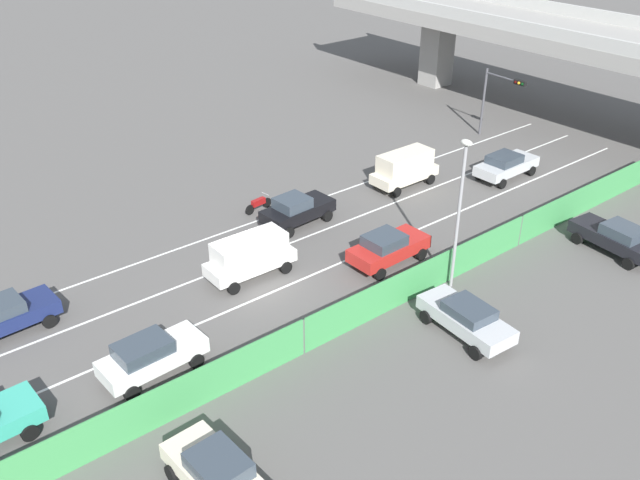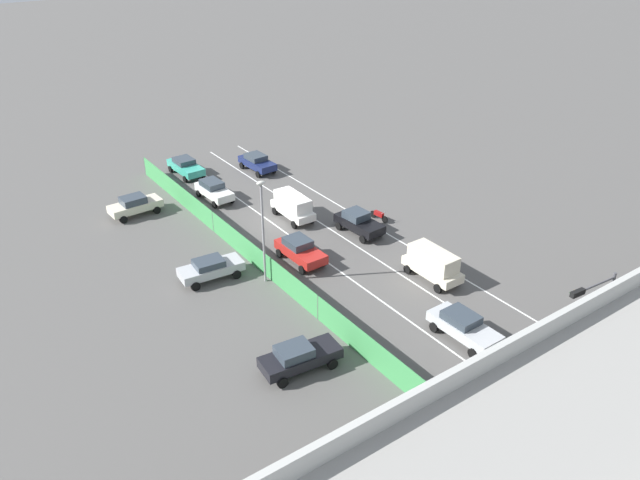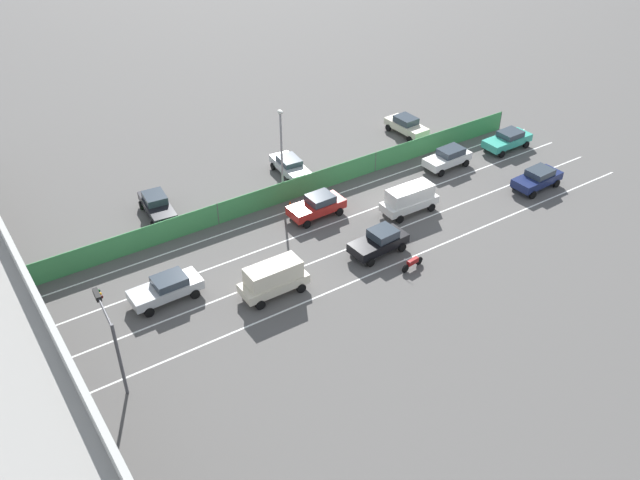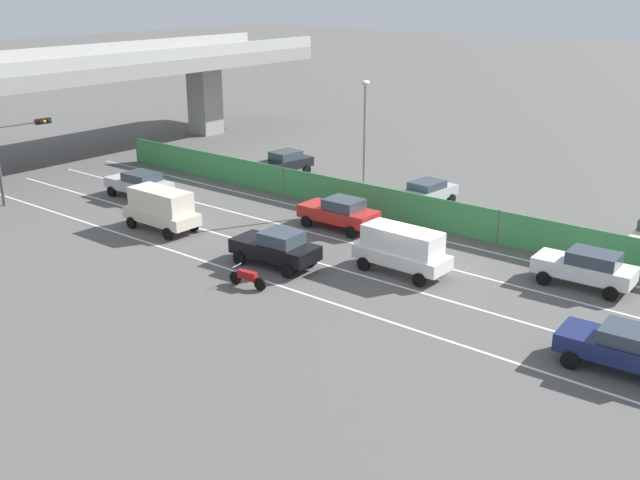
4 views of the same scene
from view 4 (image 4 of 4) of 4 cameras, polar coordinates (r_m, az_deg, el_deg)
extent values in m
plane|color=#565451|center=(34.43, 6.93, -2.54)|extent=(300.00, 300.00, 0.00)
cube|color=silver|center=(34.23, -5.97, -2.62)|extent=(0.14, 47.87, 0.01)
cube|color=silver|center=(36.47, -2.37, -1.12)|extent=(0.14, 47.87, 0.01)
cube|color=silver|center=(38.85, 0.80, 0.21)|extent=(0.14, 47.87, 0.01)
cube|color=silver|center=(41.35, 3.59, 1.37)|extent=(0.14, 47.87, 0.01)
cube|color=gray|center=(55.96, -22.23, 11.65)|extent=(53.21, 8.36, 1.09)
cube|color=#B2B2AD|center=(52.42, -20.12, 12.56)|extent=(53.21, 0.30, 0.90)
cube|color=gray|center=(66.40, -8.90, 10.73)|extent=(2.20, 2.20, 6.03)
cube|color=#3D8E4C|center=(42.15, 4.68, 2.96)|extent=(0.06, 43.87, 1.78)
cylinder|color=#4C514C|center=(38.75, 13.65, 0.97)|extent=(0.10, 0.10, 1.78)
cylinder|color=#4C514C|center=(46.47, -2.81, 4.57)|extent=(0.10, 0.10, 1.78)
cylinder|color=#4C514C|center=(56.97, -14.01, 6.79)|extent=(0.10, 0.10, 1.78)
cube|color=beige|center=(40.75, -12.17, 1.86)|extent=(1.78, 4.46, 0.63)
cube|color=beige|center=(40.50, -12.26, 3.06)|extent=(1.56, 3.66, 1.15)
cylinder|color=black|center=(41.53, -14.40, 1.32)|extent=(0.22, 0.64, 0.64)
cylinder|color=black|center=(42.55, -12.51, 1.91)|extent=(0.22, 0.64, 0.64)
cylinder|color=black|center=(39.24, -11.70, 0.48)|extent=(0.22, 0.64, 0.64)
cylinder|color=black|center=(40.32, -9.78, 1.12)|extent=(0.22, 0.64, 0.64)
cube|color=#B7BABC|center=(47.29, -13.86, 4.17)|extent=(1.92, 4.65, 0.65)
cube|color=#333D47|center=(46.89, -13.66, 4.79)|extent=(1.66, 2.08, 0.51)
cylinder|color=black|center=(48.09, -15.85, 3.65)|extent=(0.23, 0.64, 0.64)
cylinder|color=black|center=(49.15, -14.14, 4.13)|extent=(0.23, 0.64, 0.64)
cylinder|color=black|center=(45.68, -13.47, 3.04)|extent=(0.23, 0.64, 0.64)
cylinder|color=black|center=(46.80, -11.73, 3.56)|extent=(0.23, 0.64, 0.64)
cube|color=silver|center=(34.11, 6.34, -1.30)|extent=(1.79, 4.54, 0.63)
cube|color=silver|center=(33.83, 6.39, 0.03)|extent=(1.57, 3.72, 1.05)
cylinder|color=black|center=(34.43, 3.40, -1.85)|extent=(0.23, 0.64, 0.64)
cylinder|color=black|center=(35.74, 5.03, -1.08)|extent=(0.23, 0.64, 0.64)
cylinder|color=black|center=(32.85, 7.70, -3.07)|extent=(0.23, 0.64, 0.64)
cylinder|color=black|center=(34.22, 9.24, -2.22)|extent=(0.23, 0.64, 0.64)
cube|color=navy|center=(27.68, 22.41, -7.83)|extent=(2.04, 4.43, 0.65)
cube|color=#333D47|center=(27.40, 23.04, -6.87)|extent=(1.70, 2.07, 0.49)
cylinder|color=black|center=(27.40, 18.81, -8.80)|extent=(0.25, 0.65, 0.64)
cylinder|color=black|center=(28.97, 19.90, -7.34)|extent=(0.25, 0.65, 0.64)
cube|color=red|center=(40.09, 1.42, 2.04)|extent=(1.92, 4.42, 0.68)
cube|color=#333D47|center=(39.70, 1.86, 2.80)|extent=(1.65, 1.95, 0.56)
cylinder|color=black|center=(40.40, -1.06, 1.44)|extent=(0.23, 0.64, 0.64)
cylinder|color=black|center=(41.78, 0.51, 2.06)|extent=(0.23, 0.64, 0.64)
cylinder|color=black|center=(38.71, 2.40, 0.61)|extent=(0.23, 0.64, 0.64)
cylinder|color=black|center=(40.15, 3.91, 1.28)|extent=(0.23, 0.64, 0.64)
cube|color=black|center=(34.85, -3.51, -0.70)|extent=(2.09, 4.36, 0.68)
cube|color=#333D47|center=(34.40, -3.02, 0.16)|extent=(1.71, 1.86, 0.59)
cylinder|color=black|center=(35.25, -6.26, -1.42)|extent=(0.26, 0.65, 0.64)
cylinder|color=black|center=(36.55, -4.39, -0.59)|extent=(0.26, 0.65, 0.64)
cylinder|color=black|center=(33.52, -2.53, -2.44)|extent=(0.26, 0.65, 0.64)
cylinder|color=black|center=(34.88, -0.70, -1.53)|extent=(0.26, 0.65, 0.64)
cube|color=silver|center=(34.42, 19.76, -2.14)|extent=(1.90, 4.35, 0.67)
cube|color=#333D47|center=(34.12, 20.47, -1.32)|extent=(1.60, 2.18, 0.55)
cylinder|color=black|center=(34.21, 16.93, -2.84)|extent=(0.25, 0.65, 0.64)
cylinder|color=black|center=(35.74, 17.87, -1.98)|extent=(0.25, 0.65, 0.64)
cylinder|color=black|center=(33.50, 21.59, -3.88)|extent=(0.25, 0.65, 0.64)
cylinder|color=black|center=(35.05, 22.34, -2.96)|extent=(0.25, 0.65, 0.64)
cylinder|color=black|center=(33.03, -6.57, -2.93)|extent=(0.17, 0.61, 0.60)
cylinder|color=black|center=(32.27, -4.67, -3.42)|extent=(0.17, 0.61, 0.60)
cube|color=maroon|center=(32.54, -5.65, -2.72)|extent=(0.39, 0.95, 0.36)
cylinder|color=#B2B2B2|center=(32.74, -6.46, -1.97)|extent=(0.60, 0.10, 0.03)
cylinder|color=black|center=(39.30, 22.77, -0.65)|extent=(0.65, 0.25, 0.64)
cube|color=#B2B5B7|center=(44.40, 8.16, 3.54)|extent=(4.60, 2.09, 0.62)
cube|color=#333D47|center=(44.36, 8.29, 4.25)|extent=(2.13, 1.68, 0.45)
cylinder|color=black|center=(42.85, 7.90, 2.32)|extent=(0.66, 0.27, 0.64)
cylinder|color=black|center=(43.83, 6.05, 2.78)|extent=(0.66, 0.27, 0.64)
cylinder|color=black|center=(45.28, 10.15, 3.13)|extent=(0.66, 0.27, 0.64)
cylinder|color=black|center=(46.21, 8.35, 3.56)|extent=(0.66, 0.27, 0.64)
cube|color=black|center=(51.20, -2.99, 5.86)|extent=(4.79, 2.19, 0.64)
cube|color=#333D47|center=(51.32, -2.68, 6.58)|extent=(2.09, 1.72, 0.56)
cylinder|color=black|center=(49.66, -3.63, 4.84)|extent=(0.66, 0.28, 0.64)
cylinder|color=black|center=(50.93, -4.96, 5.18)|extent=(0.66, 0.28, 0.64)
cylinder|color=black|center=(51.76, -1.04, 5.48)|extent=(0.66, 0.28, 0.64)
cylinder|color=black|center=(52.98, -2.37, 5.80)|extent=(0.66, 0.28, 0.64)
cylinder|color=#47474C|center=(48.04, -22.13, 8.31)|extent=(3.44, 0.37, 0.12)
cube|color=black|center=(48.63, -20.67, 8.61)|extent=(0.98, 0.35, 0.32)
sphere|color=#390706|center=(48.35, -20.89, 8.53)|extent=(0.20, 0.20, 0.20)
sphere|color=#EFA319|center=(48.49, -20.58, 8.60)|extent=(0.20, 0.20, 0.20)
sphere|color=black|center=(48.62, -20.26, 8.66)|extent=(0.20, 0.20, 0.20)
cylinder|color=gray|center=(42.59, 3.45, 6.97)|extent=(0.16, 0.16, 7.26)
ellipsoid|color=silver|center=(41.94, 3.56, 12.07)|extent=(0.60, 0.36, 0.28)
cone|color=orange|center=(42.46, 2.02, 2.33)|extent=(0.36, 0.36, 0.63)
cube|color=black|center=(42.55, 2.01, 1.94)|extent=(0.47, 0.47, 0.03)
camera|label=1|loc=(52.02, 40.06, 21.36)|focal=38.26mm
camera|label=2|loc=(77.29, -9.48, 27.02)|focal=34.77mm
camera|label=3|loc=(49.82, -66.09, 27.33)|focal=38.42mm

